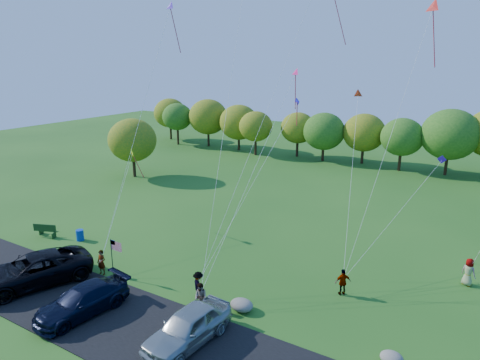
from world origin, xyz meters
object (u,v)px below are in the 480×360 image
at_px(minivan_dark, 34,270).
at_px(flyer_d, 343,282).
at_px(minivan_navy, 82,301).
at_px(flyer_b, 201,297).
at_px(minivan_silver, 188,327).
at_px(flyer_a, 102,262).
at_px(trash_barrel, 80,235).
at_px(park_bench, 46,230).
at_px(flyer_e, 468,272).
at_px(flyer_c, 198,285).

relative_size(minivan_dark, flyer_d, 4.10).
relative_size(minivan_navy, flyer_b, 3.31).
height_order(minivan_silver, flyer_a, minivan_silver).
bearing_deg(trash_barrel, flyer_d, 7.84).
height_order(flyer_b, park_bench, flyer_b).
xyz_separation_m(minivan_dark, flyer_d, (16.68, 8.71, -0.18)).
distance_m(minivan_dark, flyer_b, 10.88).
distance_m(minivan_dark, minivan_navy, 5.22).
xyz_separation_m(minivan_dark, flyer_a, (2.50, 3.08, -0.16)).
relative_size(flyer_b, park_bench, 0.87).
bearing_deg(flyer_b, flyer_e, 50.54).
bearing_deg(flyer_a, flyer_d, 13.32).
bearing_deg(trash_barrel, minivan_silver, -20.69).
distance_m(flyer_d, flyer_e, 8.07).
xyz_separation_m(minivan_dark, park_bench, (-6.09, 5.06, -0.43)).
xyz_separation_m(minivan_dark, trash_barrel, (-3.22, 5.97, -0.57)).
relative_size(minivan_dark, flyer_e, 3.83).
relative_size(minivan_silver, park_bench, 2.77).
bearing_deg(minivan_dark, minivan_silver, 23.46).
bearing_deg(minivan_navy, flyer_a, 134.15).
height_order(minivan_navy, flyer_b, flyer_b).
xyz_separation_m(minivan_navy, trash_barrel, (-8.39, 6.60, -0.40)).
relative_size(minivan_silver, trash_barrel, 6.00).
distance_m(flyer_b, flyer_d, 8.41).
bearing_deg(minivan_silver, flyer_e, 54.76).
xyz_separation_m(minivan_navy, flyer_e, (17.75, 14.44, 0.05)).
distance_m(flyer_b, park_bench, 16.64).
bearing_deg(park_bench, flyer_e, -4.57).
distance_m(flyer_a, flyer_e, 23.07).
xyz_separation_m(flyer_c, flyer_d, (7.08, 4.72, -0.01)).
xyz_separation_m(minivan_navy, flyer_c, (4.42, 4.63, 0.00)).
bearing_deg(flyer_c, minivan_navy, 84.18).
bearing_deg(flyer_d, minivan_silver, 18.60).
distance_m(flyer_e, trash_barrel, 27.29).
bearing_deg(flyer_c, flyer_b, 170.41).
xyz_separation_m(flyer_d, flyer_e, (6.25, 5.10, 0.06)).
xyz_separation_m(minivan_navy, flyer_d, (11.50, 9.34, -0.00)).
xyz_separation_m(flyer_e, park_bench, (-29.02, -8.75, -0.32)).
height_order(flyer_b, flyer_e, flyer_e).
xyz_separation_m(flyer_a, flyer_d, (14.18, 5.63, -0.01)).
bearing_deg(trash_barrel, park_bench, -162.43).
xyz_separation_m(flyer_b, flyer_c, (-0.83, 0.91, 0.03)).
bearing_deg(flyer_c, flyer_e, -105.78).
distance_m(minivan_navy, flyer_c, 6.39).
relative_size(flyer_e, trash_barrel, 2.07).
bearing_deg(flyer_d, park_bench, -31.28).
bearing_deg(park_bench, minivan_silver, -36.20).
xyz_separation_m(minivan_silver, flyer_e, (11.27, 13.45, -0.05)).
height_order(flyer_c, trash_barrel, flyer_c).
bearing_deg(flyer_a, flyer_c, -1.02).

